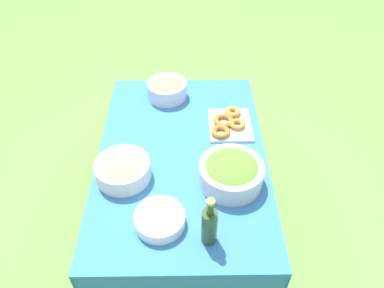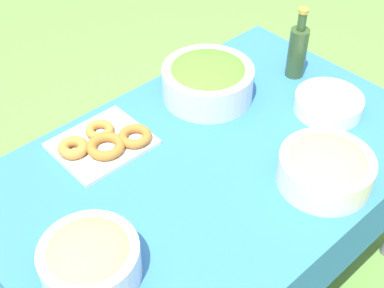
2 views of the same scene
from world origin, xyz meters
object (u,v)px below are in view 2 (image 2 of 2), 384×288
object	(u,v)px
pasta_bowl	(326,167)
bread_bowl	(90,259)
donut_platter	(103,142)
plate_stack	(328,104)
salad_bowl	(208,79)
olive_oil_bottle	(298,50)

from	to	relation	value
pasta_bowl	bread_bowl	xyz separation A→B (m)	(0.69, -0.20, 0.00)
pasta_bowl	donut_platter	xyz separation A→B (m)	(0.39, -0.57, -0.04)
pasta_bowl	plate_stack	bearing A→B (deg)	-145.44
salad_bowl	olive_oil_bottle	world-z (taller)	olive_oil_bottle
plate_stack	bread_bowl	world-z (taller)	bread_bowl
donut_platter	bread_bowl	world-z (taller)	bread_bowl
plate_stack	bread_bowl	distance (m)	0.98
donut_platter	bread_bowl	distance (m)	0.48
pasta_bowl	plate_stack	xyz separation A→B (m)	(-0.29, -0.20, -0.03)
plate_stack	olive_oil_bottle	bearing A→B (deg)	-111.61
salad_bowl	plate_stack	bearing A→B (deg)	125.73
donut_platter	olive_oil_bottle	size ratio (longest dim) A/B	1.16
pasta_bowl	bread_bowl	size ratio (longest dim) A/B	1.11
salad_bowl	bread_bowl	bearing A→B (deg)	25.07
donut_platter	pasta_bowl	bearing A→B (deg)	124.44
olive_oil_bottle	bread_bowl	world-z (taller)	olive_oil_bottle
donut_platter	olive_oil_bottle	world-z (taller)	olive_oil_bottle
pasta_bowl	donut_platter	world-z (taller)	pasta_bowl
donut_platter	salad_bowl	bearing A→B (deg)	176.27
salad_bowl	pasta_bowl	distance (m)	0.54
olive_oil_bottle	bread_bowl	distance (m)	1.09
donut_platter	bread_bowl	size ratio (longest dim) A/B	1.25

